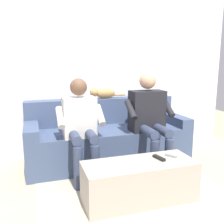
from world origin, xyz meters
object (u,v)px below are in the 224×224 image
object	(u,v)px
cat_on_backrest	(103,93)
remote_gray	(171,156)
coffee_table	(139,181)
person_right_seated	(81,122)
couch	(107,138)
person_left_seated	(149,115)
remote_black	(159,158)

from	to	relation	value
cat_on_backrest	remote_gray	size ratio (longest dim) A/B	4.54
coffee_table	person_right_seated	size ratio (longest dim) A/B	0.95
couch	person_left_seated	world-z (taller)	person_left_seated
couch	person_right_seated	world-z (taller)	person_right_seated
coffee_table	cat_on_backrest	bearing A→B (deg)	-90.63
coffee_table	remote_gray	distance (m)	0.41
coffee_table	remote_gray	size ratio (longest dim) A/B	9.41
couch	person_right_seated	xyz separation A→B (m)	(0.42, 0.39, 0.34)
coffee_table	remote_gray	xyz separation A→B (m)	(-0.36, -0.04, 0.20)
coffee_table	cat_on_backrest	distance (m)	1.49
remote_black	remote_gray	distance (m)	0.15
remote_gray	coffee_table	bearing A→B (deg)	60.68
person_left_seated	remote_gray	bearing A→B (deg)	83.87
couch	remote_gray	world-z (taller)	couch
cat_on_backrest	couch	bearing A→B (deg)	86.65
person_left_seated	couch	bearing A→B (deg)	-42.26
person_left_seated	remote_black	world-z (taller)	person_left_seated
person_left_seated	remote_black	xyz separation A→B (m)	(0.22, 0.67, -0.28)
person_right_seated	cat_on_backrest	xyz separation A→B (m)	(-0.44, -0.63, 0.24)
person_right_seated	remote_gray	xyz separation A→B (m)	(-0.78, 0.64, -0.25)
couch	coffee_table	bearing A→B (deg)	90.00
person_left_seated	remote_black	distance (m)	0.75
person_left_seated	remote_gray	distance (m)	0.70
coffee_table	person_right_seated	distance (m)	0.92
remote_gray	person_right_seated	bearing A→B (deg)	14.82
person_left_seated	person_right_seated	size ratio (longest dim) A/B	1.05
coffee_table	remote_black	world-z (taller)	remote_black
coffee_table	cat_on_backrest	xyz separation A→B (m)	(-0.01, -1.31, 0.70)
person_right_seated	remote_gray	bearing A→B (deg)	140.58
coffee_table	person_right_seated	bearing A→B (deg)	-58.08
person_left_seated	person_right_seated	distance (m)	0.85
cat_on_backrest	remote_gray	xyz separation A→B (m)	(-0.34, 1.27, -0.49)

